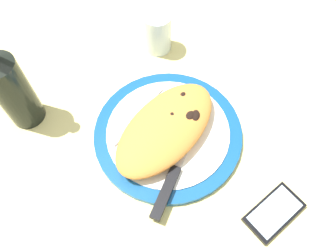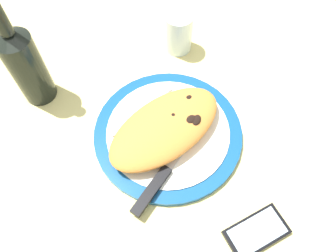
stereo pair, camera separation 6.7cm
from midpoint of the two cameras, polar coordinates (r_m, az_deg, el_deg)
name	(u,v)px [view 2 (the right image)]	position (r cm, az deg, el deg)	size (l,w,h in cm)	color
ground_plane	(168,138)	(71.10, 2.68, -2.28)	(150.00, 150.00, 3.00)	#E5D684
plate	(168,133)	(69.12, 2.75, -1.41)	(31.13, 31.13, 1.58)	navy
calzone	(167,129)	(65.89, 2.65, -0.71)	(26.81, 15.35, 4.75)	orange
fork	(136,114)	(70.25, -2.94, 1.84)	(17.34, 2.31, 0.40)	silver
knife	(162,177)	(63.51, 1.90, -9.07)	(25.15, 7.19, 1.20)	silver
smartphone	(257,232)	(65.04, 18.13, -17.39)	(12.46, 8.92, 1.16)	black
water_glass	(179,34)	(81.51, 4.27, 15.41)	(6.45, 6.45, 9.91)	silver
wine_bottle	(25,64)	(72.19, -21.15, 9.79)	(7.10, 7.10, 26.34)	black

